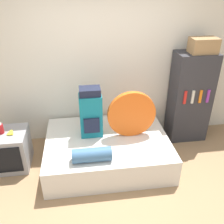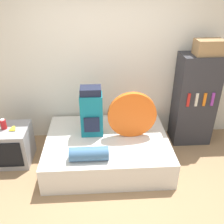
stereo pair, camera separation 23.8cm
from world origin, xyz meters
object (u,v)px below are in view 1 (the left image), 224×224
sleeping_roll (92,155)px  cardboard_box (203,45)px  canister (0,129)px  bookshelf (190,97)px  tent_bag (132,114)px  backpack (91,113)px  television (10,150)px

sleeping_roll → cardboard_box: bearing=27.8°
canister → bookshelf: size_ratio=0.10×
bookshelf → cardboard_box: (0.06, -0.04, 0.89)m
tent_bag → cardboard_box: 1.52m
backpack → television: 1.35m
backpack → tent_bag: bearing=-10.0°
backpack → cardboard_box: cardboard_box is taller
tent_bag → television: (-1.85, 0.04, -0.49)m
backpack → bookshelf: 1.74m
canister → cardboard_box: (3.08, 0.35, 1.01)m
cardboard_box → television: bearing=-173.0°
backpack → tent_bag: size_ratio=1.07×
canister → tent_bag: bearing=-1.9°
sleeping_roll → bookshelf: (1.75, 0.99, 0.26)m
backpack → canister: backpack is taller
sleeping_roll → tent_bag: bearing=40.0°
backpack → sleeping_roll: size_ratio=1.48×
tent_bag → cardboard_box: bearing=19.6°
bookshelf → backpack: bearing=-168.4°
canister → television: bearing=-18.4°
canister → bookshelf: (3.02, 0.39, 0.11)m
bookshelf → cardboard_box: cardboard_box is taller
sleeping_roll → television: (-1.22, 0.58, -0.23)m
television → cardboard_box: 3.34m
bookshelf → cardboard_box: bearing=-35.3°
tent_bag → bookshelf: 1.20m
tent_bag → cardboard_box: size_ratio=1.78×
backpack → bookshelf: bearing=11.6°
television → sleeping_roll: bearing=-25.4°
sleeping_roll → cardboard_box: 2.34m
television → cardboard_box: (3.02, 0.37, 1.38)m
sleeping_roll → bookshelf: size_ratio=0.34×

